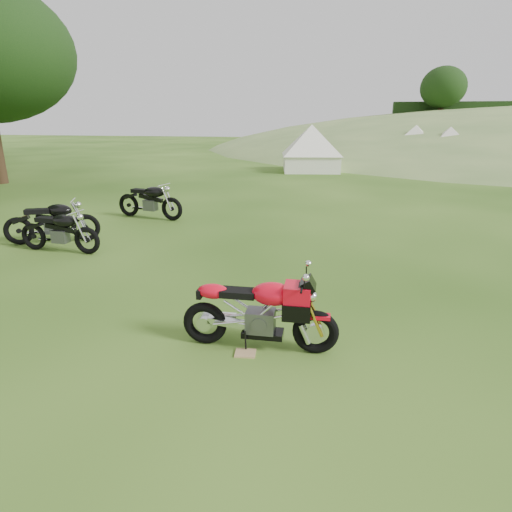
% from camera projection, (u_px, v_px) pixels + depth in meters
% --- Properties ---
extents(ground, '(120.00, 120.00, 0.00)m').
position_uv_depth(ground, '(255.00, 308.00, 6.81)').
color(ground, '#21440E').
rests_on(ground, ground).
extents(sport_motorcycle, '(1.96, 0.53, 1.17)m').
position_uv_depth(sport_motorcycle, '(259.00, 307.00, 5.47)').
color(sport_motorcycle, red).
rests_on(sport_motorcycle, ground).
extents(plywood_board, '(0.29, 0.24, 0.02)m').
position_uv_depth(plywood_board, '(245.00, 353.00, 5.49)').
color(plywood_board, tan).
rests_on(plywood_board, ground).
extents(vintage_moto_a, '(2.11, 1.29, 1.10)m').
position_uv_depth(vintage_moto_a, '(52.00, 221.00, 10.16)').
color(vintage_moto_a, black).
rests_on(vintage_moto_a, ground).
extents(vintage_moto_b, '(1.95, 0.54, 1.01)m').
position_uv_depth(vintage_moto_b, '(59.00, 230.00, 9.49)').
color(vintage_moto_b, black).
rests_on(vintage_moto_b, ground).
extents(vintage_moto_d, '(2.19, 0.89, 1.12)m').
position_uv_depth(vintage_moto_d, '(149.00, 200.00, 12.65)').
color(vintage_moto_d, black).
rests_on(vintage_moto_d, ground).
extents(tent_left, '(3.37, 3.37, 2.56)m').
position_uv_depth(tent_left, '(311.00, 148.00, 23.64)').
color(tent_left, white).
rests_on(tent_left, ground).
extents(tent_mid, '(3.50, 3.50, 2.51)m').
position_uv_depth(tent_mid, '(414.00, 144.00, 27.00)').
color(tent_mid, white).
rests_on(tent_mid, ground).
extents(tent_right, '(3.05, 3.05, 2.46)m').
position_uv_depth(tent_right, '(449.00, 146.00, 25.55)').
color(tent_right, silver).
rests_on(tent_right, ground).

